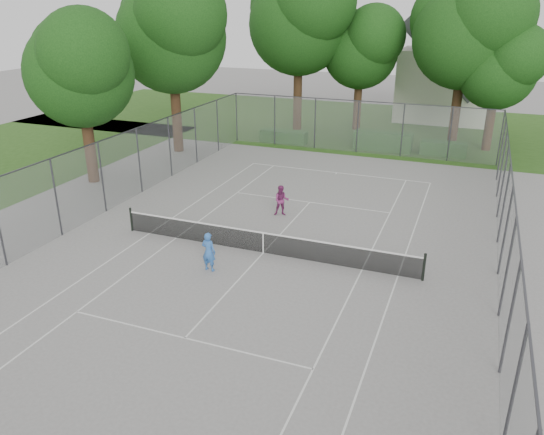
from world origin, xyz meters
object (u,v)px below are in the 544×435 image
(house, at_px, (448,73))
(girl_player, at_px, (209,252))
(tennis_net, at_px, (263,242))
(woman_player, at_px, (282,201))

(house, xyz_separation_m, girl_player, (-6.00, -32.67, -3.17))
(house, bearing_deg, tennis_net, -98.62)
(girl_player, xyz_separation_m, woman_player, (0.62, 6.34, -0.04))
(tennis_net, distance_m, woman_player, 4.28)
(tennis_net, relative_size, house, 1.31)
(house, height_order, girl_player, house)
(tennis_net, xyz_separation_m, woman_player, (-0.75, 4.21, 0.24))
(girl_player, bearing_deg, tennis_net, -118.82)
(tennis_net, xyz_separation_m, house, (4.63, 30.54, 3.45))
(house, xyz_separation_m, woman_player, (-5.38, -26.33, -3.21))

